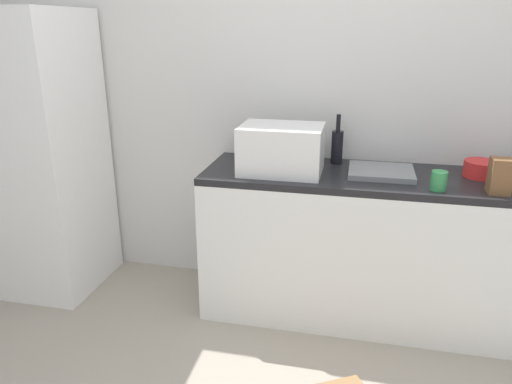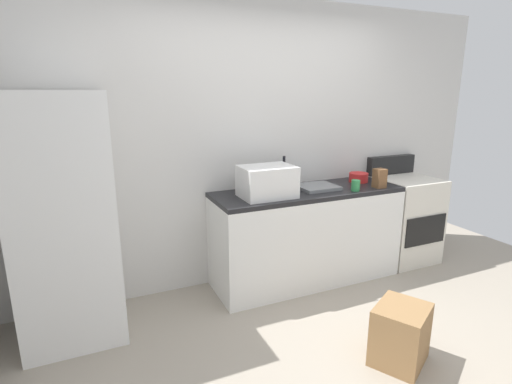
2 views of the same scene
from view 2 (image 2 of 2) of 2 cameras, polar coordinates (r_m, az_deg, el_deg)
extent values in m
plane|color=#9E9384|center=(3.02, 14.53, -22.50)|extent=(6.00, 6.00, 0.00)
cube|color=silver|center=(3.77, 1.03, 6.94)|extent=(5.00, 0.10, 2.60)
cube|color=white|center=(3.83, 7.31, -6.53)|extent=(1.80, 0.60, 0.86)
cube|color=black|center=(3.69, 7.53, 0.01)|extent=(1.80, 0.60, 0.04)
cube|color=white|center=(3.12, -26.02, -3.69)|extent=(0.68, 0.66, 1.80)
cube|color=silver|center=(4.55, 20.61, -3.68)|extent=(0.60, 0.60, 0.90)
cube|color=black|center=(4.36, 23.36, -5.14)|extent=(0.52, 0.02, 0.30)
cube|color=black|center=(4.60, 18.96, 3.74)|extent=(0.60, 0.08, 0.20)
cube|color=white|center=(3.39, 1.62, 1.52)|extent=(0.46, 0.34, 0.27)
cube|color=slate|center=(3.75, 8.82, 0.73)|extent=(0.36, 0.32, 0.03)
cylinder|color=black|center=(3.75, 4.04, 2.20)|extent=(0.07, 0.07, 0.20)
cylinder|color=black|center=(3.72, 4.08, 4.46)|extent=(0.03, 0.03, 0.10)
cylinder|color=#338C4C|center=(3.73, 14.24, 0.93)|extent=(0.08, 0.08, 0.10)
cube|color=brown|center=(3.91, 17.47, 1.92)|extent=(0.10, 0.10, 0.18)
cylinder|color=red|center=(4.11, 14.64, 2.07)|extent=(0.19, 0.19, 0.09)
cube|color=olive|center=(2.98, 20.17, -18.80)|extent=(0.47, 0.45, 0.41)
camera|label=1|loc=(1.90, 54.89, 5.50)|focal=33.58mm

